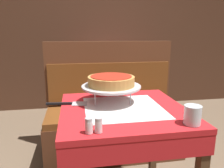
{
  "coord_description": "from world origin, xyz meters",
  "views": [
    {
      "loc": [
        -0.28,
        -1.2,
        1.2
      ],
      "look_at": [
        -0.05,
        0.08,
        0.9
      ],
      "focal_mm": 35.0,
      "sensor_mm": 36.0,
      "label": 1
    }
  ],
  "objects": [
    {
      "name": "pizza_pan_stand",
      "position": [
        -0.05,
        0.11,
        0.87
      ],
      "size": [
        0.37,
        0.37,
        0.11
      ],
      "color": "#ADADB2",
      "rests_on": "dining_table_front"
    },
    {
      "name": "salt_shaker",
      "position": [
        -0.22,
        -0.31,
        0.81
      ],
      "size": [
        0.04,
        0.04,
        0.07
      ],
      "color": "silver",
      "rests_on": "dining_table_front"
    },
    {
      "name": "pepper_shaker",
      "position": [
        -0.18,
        -0.31,
        0.81
      ],
      "size": [
        0.03,
        0.03,
        0.07
      ],
      "color": "silver",
      "rests_on": "dining_table_front"
    },
    {
      "name": "condiment_caddy",
      "position": [
        0.26,
        1.76,
        0.81
      ],
      "size": [
        0.13,
        0.13,
        0.15
      ],
      "color": "black",
      "rests_on": "dining_table_rear"
    },
    {
      "name": "back_wall_panel",
      "position": [
        0.0,
        2.33,
        1.2
      ],
      "size": [
        6.0,
        0.04,
        2.4
      ],
      "primitive_type": "cube",
      "color": "#4C2D1E",
      "rests_on": "ground_plane"
    },
    {
      "name": "booth_bench",
      "position": [
        0.08,
        0.84,
        0.32
      ],
      "size": [
        1.32,
        0.53,
        1.12
      ],
      "color": "brown",
      "rests_on": "ground_plane"
    },
    {
      "name": "dining_table_rear",
      "position": [
        0.26,
        1.82,
        0.68
      ],
      "size": [
        0.82,
        0.82,
        0.77
      ],
      "color": "red",
      "rests_on": "ground_plane"
    },
    {
      "name": "napkin_holder",
      "position": [
        -0.07,
        0.32,
        0.82
      ],
      "size": [
        0.1,
        0.05,
        0.09
      ],
      "color": "#B2B2B7",
      "rests_on": "dining_table_front"
    },
    {
      "name": "pizza_server",
      "position": [
        -0.33,
        0.11,
        0.78
      ],
      "size": [
        0.26,
        0.09,
        0.01
      ],
      "color": "#BCBCC1",
      "rests_on": "dining_table_front"
    },
    {
      "name": "water_glass_near",
      "position": [
        0.28,
        -0.3,
        0.82
      ],
      "size": [
        0.08,
        0.08,
        0.09
      ],
      "color": "silver",
      "rests_on": "dining_table_front"
    },
    {
      "name": "dining_table_front",
      "position": [
        0.0,
        0.0,
        0.67
      ],
      "size": [
        0.73,
        0.73,
        0.77
      ],
      "color": "red",
      "rests_on": "ground_plane"
    },
    {
      "name": "deep_dish_pizza",
      "position": [
        -0.05,
        0.11,
        0.91
      ],
      "size": [
        0.29,
        0.29,
        0.06
      ],
      "color": "#C68E47",
      "rests_on": "pizza_pan_stand"
    }
  ]
}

